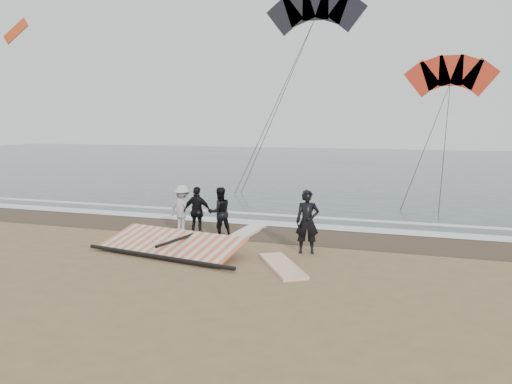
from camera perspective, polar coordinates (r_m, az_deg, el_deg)
ground at (r=12.80m, az=-2.89°, el=-8.96°), size 120.00×120.00×0.00m
sea at (r=44.78m, az=12.63°, el=3.03°), size 120.00×54.00×0.02m
wet_sand at (r=16.93m, az=2.66°, el=-4.73°), size 120.00×2.80×0.01m
foam_near at (r=18.25m, az=3.85°, el=-3.74°), size 120.00×0.90×0.01m
foam_far at (r=19.86m, az=5.09°, el=-2.79°), size 120.00×0.45×0.01m
man_main at (r=14.31m, az=5.89°, el=-3.40°), size 0.75×0.58×1.83m
board_white at (r=13.05m, az=3.01°, el=-8.42°), size 1.80×2.31×0.09m
board_cream at (r=16.92m, az=-1.03°, el=-4.58°), size 0.70×2.32×0.10m
trio_cluster at (r=16.63m, az=-6.64°, el=-2.14°), size 2.50×1.05×1.65m
sail_rig at (r=14.71m, az=-9.68°, el=-6.03°), size 4.86×2.43×0.52m
kite_red at (r=36.31m, az=21.33°, el=12.01°), size 6.52×7.55×16.26m
kite_dark at (r=35.25m, az=6.78°, el=19.56°), size 7.58×5.07×14.64m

